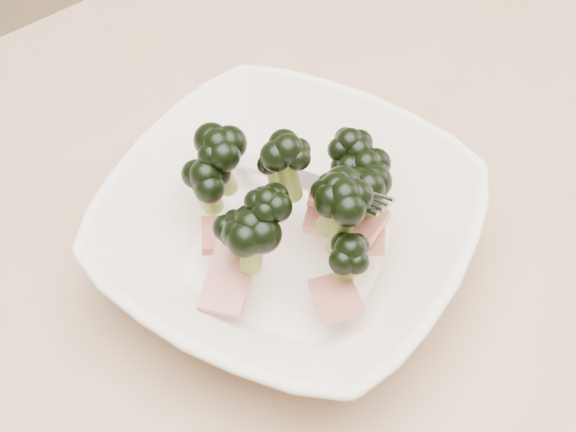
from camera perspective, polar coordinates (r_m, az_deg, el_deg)
name	(u,v)px	position (r m, az deg, el deg)	size (l,w,h in m)	color
dining_table	(311,343)	(0.69, 1.63, -8.99)	(1.20, 0.80, 0.75)	tan
broccoli_dish	(290,225)	(0.58, 0.11, -0.67)	(0.34, 0.34, 0.13)	white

